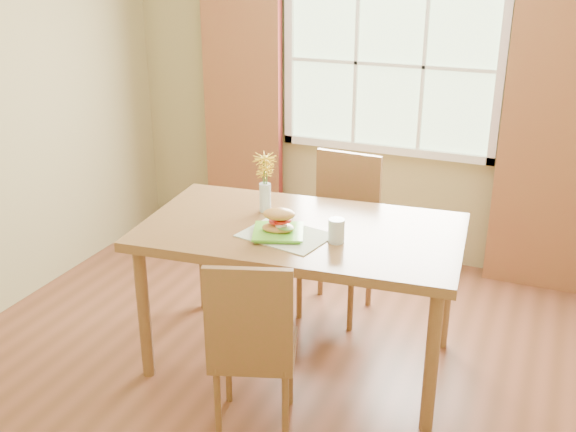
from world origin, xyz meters
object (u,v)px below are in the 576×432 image
at_px(flower_vase, 265,176).
at_px(dining_table, 301,242).
at_px(chair_near, 252,342).
at_px(croissant_sandwich, 279,221).
at_px(chair_far, 342,227).
at_px(water_glass, 336,231).

bearing_deg(flower_vase, dining_table, -27.23).
relative_size(chair_near, croissant_sandwich, 4.78).
relative_size(chair_far, water_glass, 8.26).
bearing_deg(croissant_sandwich, water_glass, -10.02).
distance_m(chair_far, croissant_sandwich, 0.93).
bearing_deg(flower_vase, chair_far, 63.06).
distance_m(chair_far, water_glass, 0.92).
bearing_deg(chair_near, flower_vase, 91.55).
height_order(chair_near, flower_vase, flower_vase).
bearing_deg(flower_vase, croissant_sandwich, -54.17).
distance_m(water_glass, flower_vase, 0.61).
xyz_separation_m(chair_far, water_glass, (0.24, -0.83, 0.33)).
bearing_deg(chair_near, dining_table, 73.63).
height_order(chair_far, croissant_sandwich, chair_far).
xyz_separation_m(croissant_sandwich, water_glass, (0.31, 0.03, -0.02)).
height_order(dining_table, chair_far, chair_far).
bearing_deg(croissant_sandwich, chair_near, -96.06).
relative_size(croissant_sandwich, water_glass, 1.59).
height_order(croissant_sandwich, flower_vase, flower_vase).
bearing_deg(water_glass, dining_table, 154.52).
bearing_deg(water_glass, flower_vase, 153.57).
distance_m(croissant_sandwich, flower_vase, 0.39).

